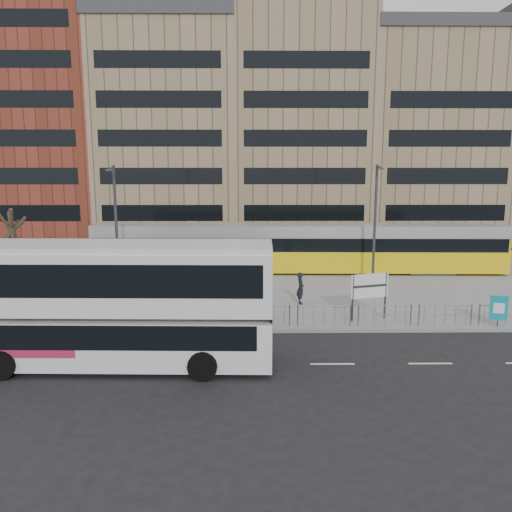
{
  "coord_description": "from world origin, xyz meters",
  "views": [
    {
      "loc": [
        -1.33,
        -23.17,
        7.78
      ],
      "look_at": [
        -0.99,
        6.0,
        2.74
      ],
      "focal_mm": 35.0,
      "sensor_mm": 36.0,
      "label": 1
    }
  ],
  "objects_px": {
    "station_sign": "(369,288)",
    "traffic_light_west": "(180,288)",
    "lamp_post_west": "(116,224)",
    "bare_tree": "(10,206)",
    "ad_panel": "(499,308)",
    "double_decker_bus": "(115,301)",
    "lamp_post_east": "(375,219)",
    "tram": "(298,248)",
    "pedestrian": "(301,288)"
  },
  "relations": [
    {
      "from": "tram",
      "to": "bare_tree",
      "type": "distance_m",
      "value": 19.66
    },
    {
      "from": "traffic_light_west",
      "to": "lamp_post_east",
      "type": "bearing_deg",
      "value": 62.62
    },
    {
      "from": "pedestrian",
      "to": "lamp_post_west",
      "type": "bearing_deg",
      "value": 74.06
    },
    {
      "from": "pedestrian",
      "to": "traffic_light_west",
      "type": "relative_size",
      "value": 0.6
    },
    {
      "from": "double_decker_bus",
      "to": "lamp_post_east",
      "type": "xyz_separation_m",
      "value": [
        13.85,
        14.44,
        1.84
      ]
    },
    {
      "from": "ad_panel",
      "to": "traffic_light_west",
      "type": "relative_size",
      "value": 0.5
    },
    {
      "from": "traffic_light_west",
      "to": "lamp_post_east",
      "type": "distance_m",
      "value": 15.67
    },
    {
      "from": "lamp_post_east",
      "to": "tram",
      "type": "bearing_deg",
      "value": 144.51
    },
    {
      "from": "double_decker_bus",
      "to": "tram",
      "type": "height_order",
      "value": "double_decker_bus"
    },
    {
      "from": "station_sign",
      "to": "ad_panel",
      "type": "xyz_separation_m",
      "value": [
        6.11,
        -1.24,
        -0.76
      ]
    },
    {
      "from": "station_sign",
      "to": "traffic_light_west",
      "type": "relative_size",
      "value": 0.78
    },
    {
      "from": "pedestrian",
      "to": "lamp_post_west",
      "type": "height_order",
      "value": "lamp_post_west"
    },
    {
      "from": "station_sign",
      "to": "pedestrian",
      "type": "relative_size",
      "value": 1.3
    },
    {
      "from": "pedestrian",
      "to": "traffic_light_west",
      "type": "distance_m",
      "value": 7.67
    },
    {
      "from": "station_sign",
      "to": "lamp_post_west",
      "type": "relative_size",
      "value": 0.3
    },
    {
      "from": "lamp_post_east",
      "to": "ad_panel",
      "type": "bearing_deg",
      "value": -69.54
    },
    {
      "from": "double_decker_bus",
      "to": "traffic_light_west",
      "type": "distance_m",
      "value": 4.94
    },
    {
      "from": "ad_panel",
      "to": "traffic_light_west",
      "type": "height_order",
      "value": "traffic_light_west"
    },
    {
      "from": "bare_tree",
      "to": "tram",
      "type": "bearing_deg",
      "value": 28.19
    },
    {
      "from": "tram",
      "to": "lamp_post_west",
      "type": "relative_size",
      "value": 3.87
    },
    {
      "from": "double_decker_bus",
      "to": "ad_panel",
      "type": "xyz_separation_m",
      "value": [
        17.59,
        4.4,
        -1.63
      ]
    },
    {
      "from": "tram",
      "to": "lamp_post_east",
      "type": "relative_size",
      "value": 3.83
    },
    {
      "from": "traffic_light_west",
      "to": "bare_tree",
      "type": "height_order",
      "value": "bare_tree"
    },
    {
      "from": "traffic_light_west",
      "to": "ad_panel",
      "type": "bearing_deg",
      "value": 22.36
    },
    {
      "from": "bare_tree",
      "to": "ad_panel",
      "type": "bearing_deg",
      "value": -9.78
    },
    {
      "from": "station_sign",
      "to": "traffic_light_west",
      "type": "bearing_deg",
      "value": 170.65
    },
    {
      "from": "tram",
      "to": "traffic_light_west",
      "type": "distance_m",
      "value": 15.14
    },
    {
      "from": "tram",
      "to": "lamp_post_west",
      "type": "distance_m",
      "value": 13.72
    },
    {
      "from": "double_decker_bus",
      "to": "lamp_post_west",
      "type": "distance_m",
      "value": 12.02
    },
    {
      "from": "tram",
      "to": "lamp_post_west",
      "type": "bearing_deg",
      "value": -150.1
    },
    {
      "from": "bare_tree",
      "to": "double_decker_bus",
      "type": "bearing_deg",
      "value": -47.64
    },
    {
      "from": "tram",
      "to": "traffic_light_west",
      "type": "relative_size",
      "value": 9.91
    },
    {
      "from": "double_decker_bus",
      "to": "tram",
      "type": "relative_size",
      "value": 0.41
    },
    {
      "from": "pedestrian",
      "to": "lamp_post_west",
      "type": "distance_m",
      "value": 12.01
    },
    {
      "from": "lamp_post_west",
      "to": "double_decker_bus",
      "type": "bearing_deg",
      "value": -75.81
    },
    {
      "from": "lamp_post_west",
      "to": "tram",
      "type": "bearing_deg",
      "value": 28.37
    },
    {
      "from": "lamp_post_west",
      "to": "bare_tree",
      "type": "relative_size",
      "value": 1.05
    },
    {
      "from": "ad_panel",
      "to": "traffic_light_west",
      "type": "bearing_deg",
      "value": -165.26
    },
    {
      "from": "station_sign",
      "to": "ad_panel",
      "type": "bearing_deg",
      "value": -27.71
    },
    {
      "from": "tram",
      "to": "lamp_post_east",
      "type": "distance_m",
      "value": 6.54
    },
    {
      "from": "station_sign",
      "to": "lamp_post_west",
      "type": "xyz_separation_m",
      "value": [
        -14.4,
        5.88,
        2.67
      ]
    },
    {
      "from": "station_sign",
      "to": "traffic_light_west",
      "type": "xyz_separation_m",
      "value": [
        -9.52,
        -1.14,
        0.31
      ]
    },
    {
      "from": "ad_panel",
      "to": "pedestrian",
      "type": "height_order",
      "value": "pedestrian"
    },
    {
      "from": "ad_panel",
      "to": "lamp_post_east",
      "type": "relative_size",
      "value": 0.19
    },
    {
      "from": "ad_panel",
      "to": "lamp_post_west",
      "type": "relative_size",
      "value": 0.2
    },
    {
      "from": "tram",
      "to": "pedestrian",
      "type": "xyz_separation_m",
      "value": [
        -0.69,
        -9.17,
        -0.89
      ]
    },
    {
      "from": "tram",
      "to": "bare_tree",
      "type": "bearing_deg",
      "value": -150.28
    },
    {
      "from": "traffic_light_west",
      "to": "lamp_post_west",
      "type": "relative_size",
      "value": 0.39
    },
    {
      "from": "double_decker_bus",
      "to": "traffic_light_west",
      "type": "bearing_deg",
      "value": 67.89
    },
    {
      "from": "station_sign",
      "to": "lamp_post_east",
      "type": "relative_size",
      "value": 0.3
    }
  ]
}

